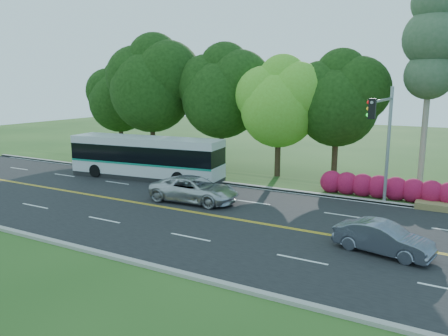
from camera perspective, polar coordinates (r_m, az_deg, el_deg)
The scene contains 12 objects.
ground at distance 23.58m, azimuth 1.33°, elevation -6.70°, with size 120.00×120.00×0.00m, color #224717.
road at distance 23.57m, azimuth 1.33°, elevation -6.68°, with size 60.00×14.00×0.02m, color black.
curb_north at distance 29.84m, azimuth 7.73°, elevation -2.84°, with size 60.00×0.30×0.15m, color #9F9A90.
curb_south at distance 17.93m, azimuth -9.60°, elevation -12.49°, with size 60.00×0.30×0.15m, color #9F9A90.
grass_verge at distance 31.53m, azimuth 8.95°, elevation -2.17°, with size 60.00×4.00×0.10m, color #224717.
lane_markings at distance 23.61m, azimuth 1.13°, elevation -6.62°, with size 57.60×13.82×0.00m.
tree_row at distance 35.61m, azimuth 3.12°, elevation 10.29°, with size 44.70×9.10×13.84m.
bougainvillea_hedge at distance 28.97m, azimuth 21.86°, elevation -2.67°, with size 9.50×2.25×1.50m.
traffic_signal at distance 25.73m, azimuth 20.17°, elevation 4.76°, with size 0.42×6.10×7.00m.
transit_bus at distance 33.66m, azimuth -10.15°, elevation 1.29°, with size 12.25×3.94×3.15m.
sedan at distance 19.99m, azimuth 20.06°, elevation -8.61°, with size 1.42×4.07×1.34m, color slate.
suv at distance 26.80m, azimuth -3.90°, elevation -2.80°, with size 2.53×5.50×1.53m, color #BABBBF.
Camera 1 is at (10.40, -19.90, 7.19)m, focal length 35.00 mm.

